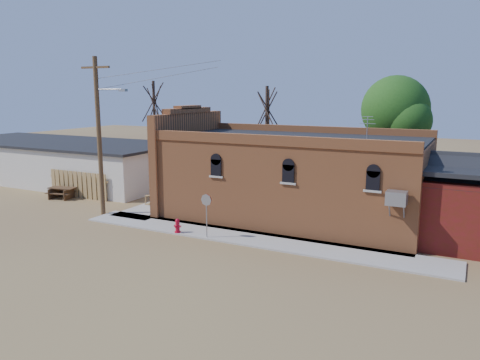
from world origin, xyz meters
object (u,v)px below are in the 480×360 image
at_px(utility_pole, 100,133).
at_px(stop_sign, 206,204).
at_px(brick_bar, 288,177).
at_px(trash_barrel, 160,196).
at_px(picnic_table, 62,191).
at_px(fire_hydrant, 177,226).

height_order(utility_pole, stop_sign, utility_pole).
bearing_deg(utility_pole, brick_bar, 23.69).
bearing_deg(trash_barrel, stop_sign, -37.69).
distance_m(stop_sign, trash_barrel, 8.28).
distance_m(brick_bar, picnic_table, 15.59).
xyz_separation_m(brick_bar, fire_hydrant, (-3.79, -5.50, -1.91)).
height_order(utility_pole, trash_barrel, utility_pole).
relative_size(utility_pole, picnic_table, 4.46).
distance_m(fire_hydrant, stop_sign, 2.16).
distance_m(utility_pole, stop_sign, 8.38).
bearing_deg(fire_hydrant, utility_pole, 156.91).
xyz_separation_m(brick_bar, utility_pole, (-9.79, -4.29, 2.43)).
bearing_deg(stop_sign, fire_hydrant, -154.90).
relative_size(brick_bar, stop_sign, 7.60).
height_order(fire_hydrant, stop_sign, stop_sign).
bearing_deg(stop_sign, picnic_table, -168.61).
relative_size(brick_bar, utility_pole, 1.82).
xyz_separation_m(stop_sign, picnic_table, (-13.24, 3.20, -1.25)).
bearing_deg(fire_hydrant, trash_barrel, 121.80).
relative_size(utility_pole, trash_barrel, 11.32).
height_order(stop_sign, picnic_table, stop_sign).
height_order(brick_bar, stop_sign, brick_bar).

